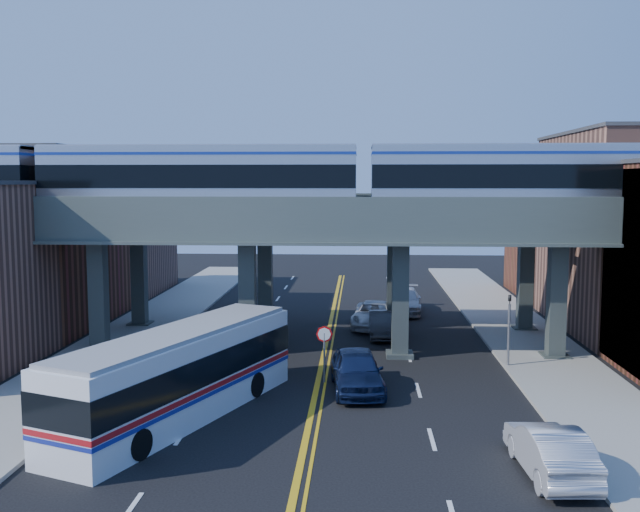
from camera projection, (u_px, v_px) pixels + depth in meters
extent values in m
plane|color=black|center=(313.00, 403.00, 29.61)|extent=(120.00, 120.00, 0.00)
cube|color=gray|center=(122.00, 343.00, 40.17)|extent=(5.00, 70.00, 0.16)
cube|color=gray|center=(535.00, 348.00, 38.88)|extent=(5.00, 70.00, 0.16)
cube|color=brown|center=(44.00, 238.00, 45.95)|extent=(8.00, 14.00, 11.00)
cube|color=brown|center=(114.00, 244.00, 59.02)|extent=(8.00, 10.00, 8.00)
cube|color=brown|center=(630.00, 233.00, 43.82)|extent=(8.00, 14.00, 12.00)
cube|color=brown|center=(568.00, 240.00, 56.89)|extent=(8.00, 10.00, 9.00)
cube|color=teal|center=(639.00, 279.00, 32.26)|extent=(0.10, 9.50, 9.50)
cube|color=#3E4744|center=(99.00, 297.00, 37.91)|extent=(0.85, 0.85, 6.00)
cube|color=#3E4744|center=(248.00, 299.00, 37.46)|extent=(0.85, 0.85, 6.00)
cube|color=#3E4744|center=(400.00, 300.00, 37.01)|extent=(0.85, 0.85, 6.00)
cube|color=#3E4744|center=(557.00, 302.00, 36.56)|extent=(0.85, 0.85, 6.00)
cube|color=#4F5B53|center=(323.00, 229.00, 36.85)|extent=(52.00, 3.60, 1.40)
cube|color=#3E4744|center=(139.00, 279.00, 44.86)|extent=(0.85, 0.85, 6.00)
cube|color=#3E4744|center=(265.00, 280.00, 44.41)|extent=(0.85, 0.85, 6.00)
cube|color=#3E4744|center=(394.00, 281.00, 43.96)|extent=(0.85, 0.85, 6.00)
cube|color=#3E4744|center=(525.00, 282.00, 43.51)|extent=(0.85, 0.85, 6.00)
cube|color=#4F5B53|center=(329.00, 221.00, 43.80)|extent=(52.00, 3.60, 1.40)
cube|color=black|center=(104.00, 212.00, 37.41)|extent=(2.33, 2.33, 0.27)
cube|color=black|center=(300.00, 213.00, 36.83)|extent=(2.33, 2.33, 0.27)
cube|color=silver|center=(201.00, 177.00, 36.93)|extent=(16.12, 3.08, 3.39)
cube|color=black|center=(200.00, 174.00, 36.91)|extent=(16.14, 3.14, 1.17)
cube|color=black|center=(428.00, 213.00, 36.46)|extent=(2.33, 2.33, 0.27)
cube|color=black|center=(634.00, 214.00, 35.88)|extent=(2.33, 2.33, 0.27)
cube|color=silver|center=(531.00, 177.00, 35.97)|extent=(16.12, 3.08, 3.39)
cube|color=black|center=(531.00, 174.00, 35.96)|extent=(16.14, 3.14, 1.17)
cylinder|color=slate|center=(324.00, 358.00, 32.45)|extent=(0.09, 0.09, 2.30)
cylinder|color=red|center=(324.00, 334.00, 32.33)|extent=(0.76, 0.04, 0.76)
cylinder|color=slate|center=(509.00, 336.00, 34.88)|extent=(0.12, 0.12, 3.20)
imported|color=black|center=(510.00, 295.00, 34.66)|extent=(0.15, 0.18, 0.90)
cube|color=white|center=(180.00, 376.00, 27.57)|extent=(7.25, 12.86, 3.29)
cube|color=black|center=(180.00, 366.00, 27.53)|extent=(7.33, 12.92, 1.11)
cube|color=#B21419|center=(180.00, 384.00, 27.61)|extent=(7.32, 12.91, 0.19)
cylinder|color=black|center=(109.00, 438.00, 24.01)|extent=(3.05, 2.04, 1.06)
cylinder|color=black|center=(230.00, 381.00, 30.91)|extent=(3.05, 2.04, 1.06)
imported|color=#101B3D|center=(357.00, 370.00, 31.19)|extent=(2.66, 5.51, 1.81)
imported|color=#2E2E30|center=(383.00, 324.00, 41.98)|extent=(1.66, 4.57, 1.50)
imported|color=silver|center=(374.00, 315.00, 44.81)|extent=(3.11, 5.88, 1.57)
imported|color=silver|center=(404.00, 301.00, 49.80)|extent=(2.73, 5.91, 1.67)
imported|color=silver|center=(550.00, 450.00, 22.26)|extent=(2.01, 4.98, 1.61)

